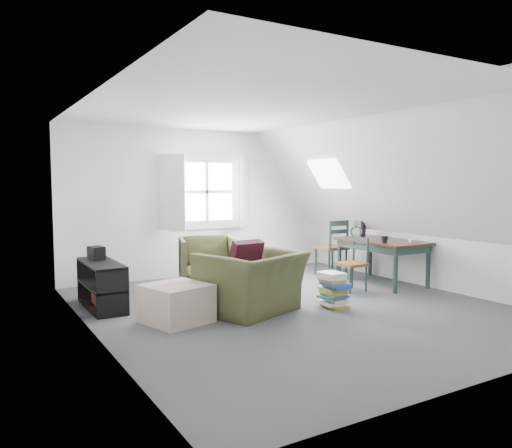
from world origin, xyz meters
TOP-DOWN VIEW (x-y plane):
  - floor at (0.00, 0.00)m, footprint 5.50×5.50m
  - ceiling at (0.00, 0.00)m, footprint 5.50×5.50m
  - wall_back at (0.00, 2.75)m, footprint 5.00×0.00m
  - wall_front at (0.00, -2.75)m, footprint 5.00×0.00m
  - wall_left at (-2.50, 0.00)m, footprint 0.00×5.50m
  - wall_right at (2.50, 0.00)m, footprint 0.00×5.50m
  - slope_left at (-1.55, 0.00)m, footprint 3.19×5.50m
  - slope_right at (1.55, 0.00)m, footprint 3.19×5.50m
  - dormer_window at (0.00, 2.68)m, footprint 1.71×0.35m
  - skylight at (1.55, 1.30)m, footprint 0.35×0.75m
  - armchair_near at (-0.60, 0.10)m, footprint 1.43×1.34m
  - armchair_far at (-0.45, 1.70)m, footprint 1.06×1.08m
  - throw_pillow at (-0.60, 0.25)m, footprint 0.45×0.29m
  - ottoman at (-1.57, 0.15)m, footprint 0.81×0.81m
  - dining_table at (2.07, 0.58)m, footprint 0.84×1.40m
  - demijohn at (1.92, 1.03)m, footprint 0.19×0.19m
  - vase_twigs at (2.17, 1.13)m, footprint 0.09×0.10m
  - cup at (1.82, 0.28)m, footprint 0.11×0.11m
  - paper_box at (2.27, 0.13)m, footprint 0.14×0.11m
  - dining_chair_far at (1.81, 1.50)m, footprint 0.46×0.46m
  - dining_chair_near at (1.32, 0.41)m, footprint 0.37×0.37m
  - media_shelf at (-2.15, 1.24)m, footprint 0.39×1.16m
  - electronics_box at (-2.15, 1.52)m, footprint 0.20×0.26m
  - magazine_stack at (0.43, -0.22)m, footprint 0.34×0.40m

SIDE VIEW (x-z plane):
  - floor at x=0.00m, z-range 0.00..0.00m
  - armchair_near at x=-0.60m, z-range -0.37..0.37m
  - armchair_far at x=-0.45m, z-range -0.39..0.39m
  - ottoman at x=-1.57m, z-range 0.00..0.44m
  - magazine_stack at x=0.43m, z-range 0.00..0.45m
  - media_shelf at x=-2.15m, z-range -0.03..0.56m
  - dining_chair_near at x=1.32m, z-range 0.02..0.81m
  - dining_chair_far at x=1.81m, z-range 0.02..0.99m
  - dining_table at x=2.07m, z-range 0.26..0.96m
  - throw_pillow at x=-0.60m, z-range 0.45..0.89m
  - electronics_box at x=-2.15m, z-range 0.58..0.76m
  - cup at x=1.82m, z-range 0.65..0.75m
  - paper_box at x=2.27m, z-range 0.70..0.74m
  - demijohn at x=1.92m, z-range 0.68..0.95m
  - vase_twigs at x=2.17m, z-range 0.51..1.20m
  - wall_back at x=0.00m, z-range -1.25..3.75m
  - wall_front at x=0.00m, z-range -1.25..3.75m
  - wall_left at x=-2.50m, z-range -1.50..4.00m
  - wall_right at x=2.50m, z-range -1.50..4.00m
  - dormer_window at x=0.00m, z-range 0.80..2.10m
  - skylight at x=1.55m, z-range 1.51..1.98m
  - slope_left at x=-1.55m, z-range -0.47..4.02m
  - slope_right at x=1.55m, z-range -0.47..4.02m
  - ceiling at x=0.00m, z-range 2.50..2.50m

